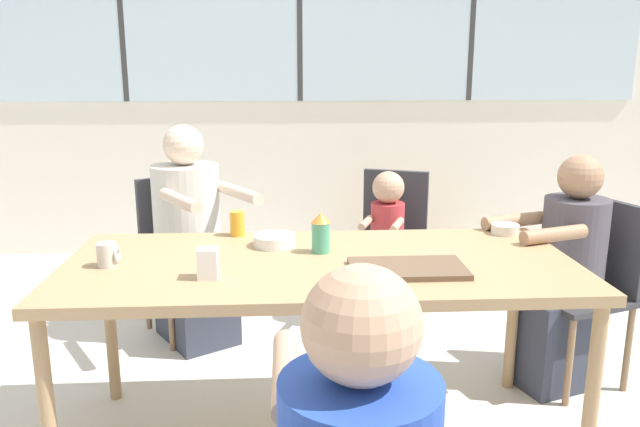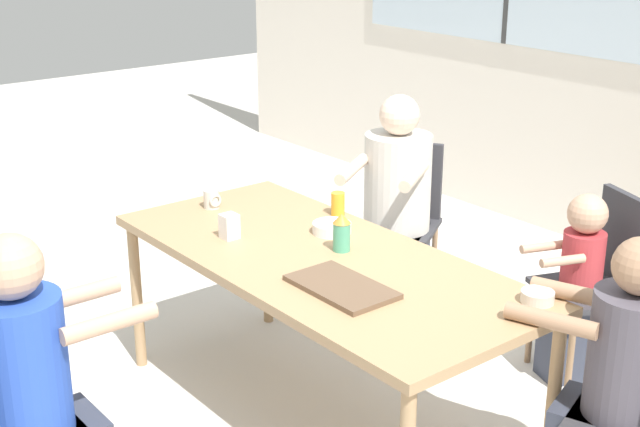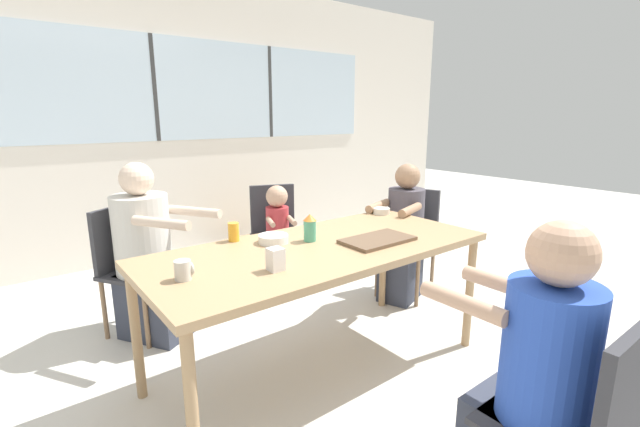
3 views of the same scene
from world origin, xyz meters
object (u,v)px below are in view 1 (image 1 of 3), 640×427
Objects in this scene: sippy_cup at (321,232)px; juice_glass at (237,223)px; chair_for_toddler at (392,232)px; milk_carton_small at (208,263)px; person_toddler at (386,252)px; person_man_teal_shirt at (564,284)px; bowl_white_shallow at (505,229)px; chair_for_woman_green_shirt at (179,240)px; bowl_cereal at (274,240)px; chair_for_man_teal_shirt at (593,276)px; person_woman_green_shirt at (191,247)px; coffee_mug at (108,255)px; folded_table_stack at (415,268)px.

juice_glass is (-0.34, 0.26, -0.03)m from sippy_cup.
chair_for_toddler is 1.71m from milk_carton_small.
person_toddler reaches higher than chair_for_toddler.
person_toddler is (-0.06, -0.14, -0.08)m from chair_for_toddler.
person_toddler is at bearing 90.00° from chair_for_toddler.
person_man_teal_shirt is 10.17× the size of juice_glass.
chair_for_toddler is at bearing 109.15° from bowl_white_shallow.
chair_for_toddler is at bearing 67.40° from sippy_cup.
person_man_teal_shirt is 10.20× the size of milk_carton_small.
person_toddler reaches higher than milk_carton_small.
chair_for_woman_green_shirt is 8.07× the size of juice_glass.
person_man_teal_shirt is at bearing 8.02° from bowl_cereal.
juice_glass is at bearing 73.66° from chair_for_man_teal_shirt.
chair_for_man_teal_shirt is at bearing 2.52° from juice_glass.
person_toddler is at bearing 32.34° from chair_for_man_teal_shirt.
person_woman_green_shirt is 0.76m from juice_glass.
coffee_mug is (-0.05, -1.18, 0.28)m from chair_for_woman_green_shirt.
chair_for_woman_green_shirt is 1.16m from person_toddler.
person_woman_green_shirt is at bearing 101.35° from milk_carton_small.
chair_for_man_teal_shirt is (2.00, -0.71, 0.00)m from chair_for_woman_green_shirt.
chair_for_woman_green_shirt is 2.00m from person_man_teal_shirt.
person_woman_green_shirt is at bearing 27.28° from person_toddler.
person_toddler is at bearing 56.52° from bowl_cereal.
person_toddler is at bearing 146.54° from chair_for_woman_green_shirt.
milk_carton_small is at bearing -21.61° from coffee_mug.
person_man_teal_shirt is 6.50× the size of bowl_cereal.
sippy_cup is (-1.12, -0.28, 0.34)m from person_man_teal_shirt.
chair_for_woman_green_shirt is 1.22m from chair_for_toddler.
milk_carton_small reaches higher than bowl_cereal.
person_woman_green_shirt is 10.95× the size of milk_carton_small.
chair_for_woman_green_shirt is at bearing -151.67° from folded_table_stack.
chair_for_toddler is at bearing 45.70° from coffee_mug.
juice_glass and milk_carton_small have the same top height.
bowl_cereal is (-0.99, -0.13, 0.00)m from bowl_white_shallow.
bowl_cereal is (0.22, 0.38, -0.03)m from milk_carton_small.
chair_for_man_teal_shirt is 2.12m from coffee_mug.
chair_for_toddler is 9.85× the size of coffee_mug.
bowl_white_shallow is (0.38, -0.79, 0.34)m from person_toddler.
person_man_teal_shirt is (1.85, -0.77, -0.02)m from chair_for_woman_green_shirt.
chair_for_woman_green_shirt and chair_for_toddler have the same top height.
chair_for_woman_green_shirt reaches higher than juice_glass.
person_woman_green_shirt is at bearing -146.01° from folded_table_stack.
person_toddler is at bearing 154.10° from person_woman_green_shirt.
chair_for_toddler is 0.97× the size of person_toddler.
chair_for_man_teal_shirt is 8.07× the size of juice_glass.
folded_table_stack is (-0.03, 1.64, -0.72)m from bowl_white_shallow.
chair_for_man_teal_shirt is at bearing -72.03° from folded_table_stack.
juice_glass is at bearing 142.22° from sippy_cup.
bowl_cereal is 0.15× the size of folded_table_stack.
chair_for_man_teal_shirt is 0.97× the size of person_toddler.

